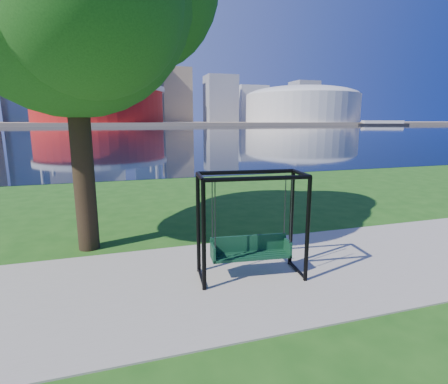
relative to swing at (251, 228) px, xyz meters
name	(u,v)px	position (x,y,z in m)	size (l,w,h in m)	color
ground	(214,270)	(-0.60, 0.53, -1.01)	(900.00, 900.00, 0.00)	#1E5114
path	(221,279)	(-0.60, 0.03, -1.00)	(120.00, 4.00, 0.03)	#9E937F
river	(120,131)	(-0.60, 102.53, -1.00)	(900.00, 180.00, 0.02)	black
far_bank	(116,123)	(-0.60, 306.53, -0.01)	(900.00, 228.00, 2.00)	#937F60
stadium	(99,103)	(-10.60, 235.53, 13.21)	(83.00, 83.00, 32.00)	maroon
arena	(302,103)	(134.40, 235.53, 14.86)	(84.00, 84.00, 26.56)	beige
skyline	(108,81)	(-4.87, 319.92, 34.88)	(392.00, 66.00, 96.50)	gray
swing	(251,228)	(0.00, 0.00, 0.00)	(2.13, 1.10, 2.10)	black
barge	(382,123)	(168.07, 187.97, 0.43)	(33.05, 17.88, 3.20)	black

